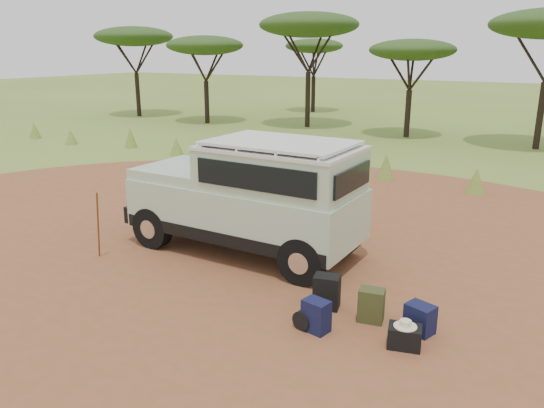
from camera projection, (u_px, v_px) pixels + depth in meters
The scene contains 13 objects.
ground at pixel (248, 267), 10.87m from camera, with size 140.00×140.00×0.00m, color olive.
dirt_clearing at pixel (248, 267), 10.87m from camera, with size 23.00×23.00×0.01m, color brown.
grass_fringe at pixel (388, 169), 17.92m from camera, with size 36.60×1.60×0.90m.
acacia_treeline at pixel (479, 37), 25.63m from camera, with size 46.70×13.20×6.26m.
safari_vehicle at pixel (251, 199), 11.35m from camera, with size 5.29×2.19×2.53m.
walking_staff at pixel (98, 225), 11.12m from camera, with size 0.04×0.04×1.51m, color brown.
backpack_black at pixel (327, 292), 9.09m from camera, with size 0.44×0.32×0.60m, color black.
backpack_navy at pixel (316, 316), 8.34m from camera, with size 0.40×0.29×0.53m, color #13173C.
backpack_olive at pixel (371, 305), 8.64m from camera, with size 0.41×0.29×0.57m, color #3F441F.
duffel_navy at pixel (420, 319), 8.30m from camera, with size 0.42×0.32×0.48m, color #13173C.
hard_case at pixel (404, 337), 7.91m from camera, with size 0.49×0.34×0.34m, color black.
stuff_sack at pixel (307, 318), 8.47m from camera, with size 0.33×0.33×0.33m, color black.
safari_hat at pixel (405, 324), 7.85m from camera, with size 0.34×0.34×0.10m.
Camera 1 is at (5.44, -8.49, 4.30)m, focal length 35.00 mm.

